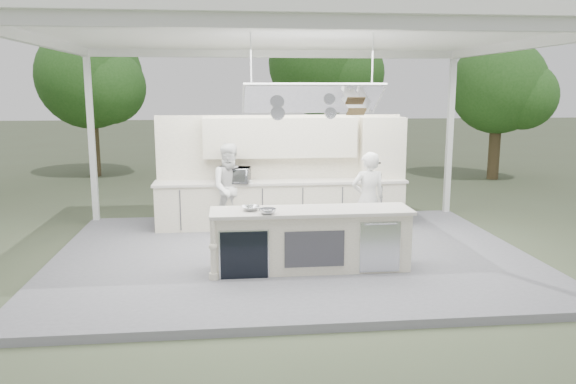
{
  "coord_description": "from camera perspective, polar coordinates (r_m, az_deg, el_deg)",
  "views": [
    {
      "loc": [
        -1.06,
        -9.24,
        2.89
      ],
      "look_at": [
        -0.02,
        0.4,
        1.11
      ],
      "focal_mm": 35.0,
      "sensor_mm": 36.0,
      "label": 1
    }
  ],
  "objects": [
    {
      "name": "toaster_oven",
      "position": [
        11.06,
        -5.35,
        1.73
      ],
      "size": [
        0.62,
        0.47,
        0.31
      ],
      "primitive_type": "imported",
      "rotation": [
        0.0,
        0.0,
        -0.18
      ],
      "color": "silver",
      "rests_on": "back_counter"
    },
    {
      "name": "head_chef",
      "position": [
        10.09,
        8.13,
        -0.7
      ],
      "size": [
        0.65,
        0.46,
        1.68
      ],
      "primitive_type": "imported",
      "rotation": [
        0.0,
        0.0,
        3.24
      ],
      "color": "white",
      "rests_on": "stage_deck"
    },
    {
      "name": "back_counter",
      "position": [
        11.42,
        -0.7,
        -1.15
      ],
      "size": [
        5.08,
        0.72,
        0.95
      ],
      "color": "white",
      "rests_on": "stage_deck"
    },
    {
      "name": "stage_deck",
      "position": [
        9.72,
        0.37,
        -6.5
      ],
      "size": [
        8.0,
        6.0,
        0.12
      ],
      "primitive_type": "cube",
      "color": "slate",
      "rests_on": "ground"
    },
    {
      "name": "ground",
      "position": [
        9.74,
        0.37,
        -6.84
      ],
      "size": [
        90.0,
        90.0,
        0.0
      ],
      "primitive_type": "plane",
      "color": "#424D35",
      "rests_on": "ground"
    },
    {
      "name": "demo_island",
      "position": [
        8.72,
        2.23,
        -4.83
      ],
      "size": [
        3.1,
        0.79,
        0.95
      ],
      "color": "white",
      "rests_on": "stage_deck"
    },
    {
      "name": "bowl_large",
      "position": [
        8.55,
        -3.78,
        -1.67
      ],
      "size": [
        0.36,
        0.36,
        0.07
      ],
      "primitive_type": "imported",
      "rotation": [
        0.0,
        0.0,
        0.41
      ],
      "color": "silver",
      "rests_on": "demo_island"
    },
    {
      "name": "sous_chef",
      "position": [
        10.95,
        -5.74,
        0.39
      ],
      "size": [
        0.92,
        0.75,
        1.74
      ],
      "primitive_type": "imported",
      "rotation": [
        0.0,
        0.0,
        0.12
      ],
      "color": "white",
      "rests_on": "stage_deck"
    },
    {
      "name": "tree_cluster",
      "position": [
        19.04,
        -3.51,
        11.62
      ],
      "size": [
        19.55,
        9.4,
        5.85
      ],
      "color": "#4A3D25",
      "rests_on": "ground"
    },
    {
      "name": "back_wall_unit",
      "position": [
        11.53,
        1.39,
        3.87
      ],
      "size": [
        5.05,
        0.48,
        2.25
      ],
      "color": "white",
      "rests_on": "stage_deck"
    },
    {
      "name": "tent",
      "position": [
        9.32,
        0.43,
        15.48
      ],
      "size": [
        8.2,
        6.2,
        3.86
      ],
      "color": "white",
      "rests_on": "ground"
    },
    {
      "name": "bowl_small",
      "position": [
        8.3,
        -2.08,
        -1.97
      ],
      "size": [
        0.32,
        0.32,
        0.08
      ],
      "primitive_type": "imported",
      "rotation": [
        0.0,
        0.0,
        -0.33
      ],
      "color": "#AEB0B5",
      "rests_on": "demo_island"
    }
  ]
}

